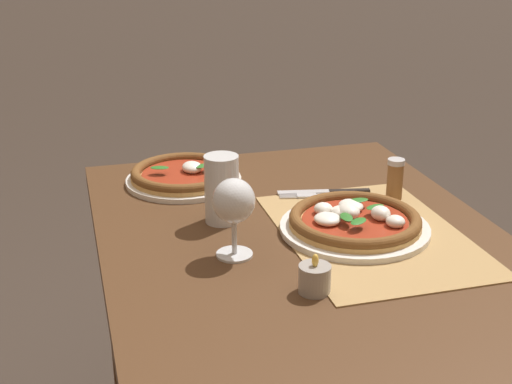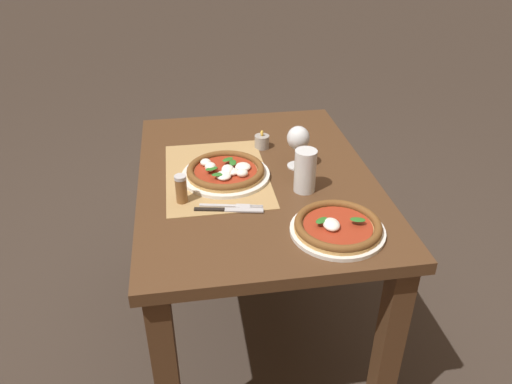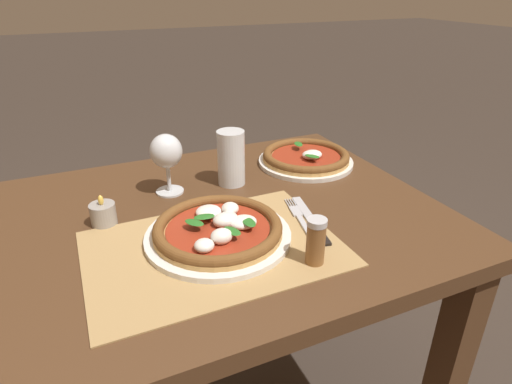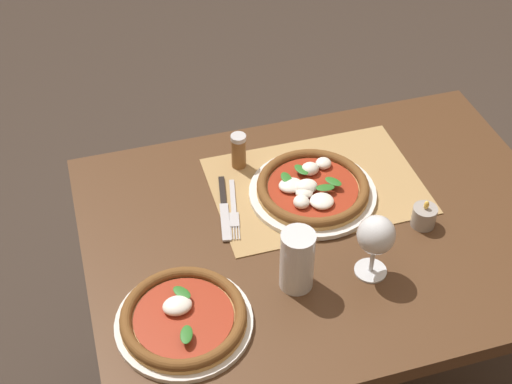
{
  "view_description": "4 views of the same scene",
  "coord_description": "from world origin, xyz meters",
  "px_view_note": "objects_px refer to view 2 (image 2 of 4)",
  "views": [
    {
      "loc": [
        -1.22,
        0.44,
        1.35
      ],
      "look_at": [
        0.18,
        0.05,
        0.78
      ],
      "focal_mm": 50.0,
      "sensor_mm": 36.0,
      "label": 1
    },
    {
      "loc": [
        1.5,
        -0.24,
        1.59
      ],
      "look_at": [
        0.19,
        -0.03,
        0.79
      ],
      "focal_mm": 35.0,
      "sensor_mm": 36.0,
      "label": 2
    },
    {
      "loc": [
        -0.24,
        -0.83,
        1.23
      ],
      "look_at": [
        0.12,
        -0.02,
        0.79
      ],
      "focal_mm": 30.0,
      "sensor_mm": 36.0,
      "label": 3
    },
    {
      "loc": [
        0.48,
        1.06,
        1.9
      ],
      "look_at": [
        0.15,
        -0.08,
        0.81
      ],
      "focal_mm": 50.0,
      "sensor_mm": 36.0,
      "label": 4
    }
  ],
  "objects_px": {
    "knife": "(229,210)",
    "votive_candle": "(262,142)",
    "wine_glass": "(298,140)",
    "pizza_near": "(226,172)",
    "pizza_far": "(338,227)",
    "fork": "(232,206)",
    "pepper_shaker": "(181,189)",
    "pint_glass": "(305,172)"
  },
  "relations": [
    {
      "from": "fork",
      "to": "pizza_far",
      "type": "bearing_deg",
      "value": 57.95
    },
    {
      "from": "pizza_near",
      "to": "votive_candle",
      "type": "height_order",
      "value": "votive_candle"
    },
    {
      "from": "wine_glass",
      "to": "pint_glass",
      "type": "relative_size",
      "value": 1.07
    },
    {
      "from": "pizza_far",
      "to": "pizza_near",
      "type": "bearing_deg",
      "value": -142.5
    },
    {
      "from": "wine_glass",
      "to": "knife",
      "type": "height_order",
      "value": "wine_glass"
    },
    {
      "from": "votive_candle",
      "to": "pint_glass",
      "type": "bearing_deg",
      "value": 14.26
    },
    {
      "from": "pizza_near",
      "to": "wine_glass",
      "type": "height_order",
      "value": "wine_glass"
    },
    {
      "from": "pizza_near",
      "to": "pepper_shaker",
      "type": "bearing_deg",
      "value": -48.53
    },
    {
      "from": "pizza_near",
      "to": "fork",
      "type": "distance_m",
      "value": 0.19
    },
    {
      "from": "pizza_near",
      "to": "pizza_far",
      "type": "height_order",
      "value": "pizza_near"
    },
    {
      "from": "pepper_shaker",
      "to": "wine_glass",
      "type": "bearing_deg",
      "value": 113.26
    },
    {
      "from": "pint_glass",
      "to": "pepper_shaker",
      "type": "relative_size",
      "value": 1.49
    },
    {
      "from": "pizza_near",
      "to": "votive_candle",
      "type": "bearing_deg",
      "value": 142.83
    },
    {
      "from": "knife",
      "to": "pepper_shaker",
      "type": "xyz_separation_m",
      "value": [
        -0.07,
        -0.14,
        0.04
      ]
    },
    {
      "from": "wine_glass",
      "to": "pepper_shaker",
      "type": "xyz_separation_m",
      "value": [
        0.18,
        -0.42,
        -0.06
      ]
    },
    {
      "from": "fork",
      "to": "votive_candle",
      "type": "bearing_deg",
      "value": 157.85
    },
    {
      "from": "pizza_near",
      "to": "pizza_far",
      "type": "distance_m",
      "value": 0.47
    },
    {
      "from": "pint_glass",
      "to": "pizza_far",
      "type": "bearing_deg",
      "value": 8.6
    },
    {
      "from": "pizza_far",
      "to": "knife",
      "type": "distance_m",
      "value": 0.34
    },
    {
      "from": "pizza_near",
      "to": "pepper_shaker",
      "type": "height_order",
      "value": "pepper_shaker"
    },
    {
      "from": "pizza_near",
      "to": "knife",
      "type": "bearing_deg",
      "value": -3.67
    },
    {
      "from": "wine_glass",
      "to": "fork",
      "type": "height_order",
      "value": "wine_glass"
    },
    {
      "from": "pizza_near",
      "to": "votive_candle",
      "type": "xyz_separation_m",
      "value": [
        -0.21,
        0.16,
        0.0
      ]
    },
    {
      "from": "pizza_near",
      "to": "votive_candle",
      "type": "relative_size",
      "value": 4.23
    },
    {
      "from": "pizza_far",
      "to": "pint_glass",
      "type": "height_order",
      "value": "pint_glass"
    },
    {
      "from": "pizza_near",
      "to": "wine_glass",
      "type": "xyz_separation_m",
      "value": [
        -0.04,
        0.26,
        0.08
      ]
    },
    {
      "from": "pizza_far",
      "to": "pepper_shaker",
      "type": "relative_size",
      "value": 2.86
    },
    {
      "from": "pizza_near",
      "to": "pint_glass",
      "type": "relative_size",
      "value": 2.1
    },
    {
      "from": "pizza_far",
      "to": "pint_glass",
      "type": "bearing_deg",
      "value": -171.4
    },
    {
      "from": "pepper_shaker",
      "to": "pizza_near",
      "type": "bearing_deg",
      "value": 131.47
    },
    {
      "from": "pizza_far",
      "to": "pint_glass",
      "type": "relative_size",
      "value": 1.91
    },
    {
      "from": "pizza_far",
      "to": "wine_glass",
      "type": "bearing_deg",
      "value": -176.68
    },
    {
      "from": "pizza_near",
      "to": "knife",
      "type": "height_order",
      "value": "pizza_near"
    },
    {
      "from": "pizza_near",
      "to": "pepper_shaker",
      "type": "relative_size",
      "value": 3.14
    },
    {
      "from": "pizza_near",
      "to": "pint_glass",
      "type": "distance_m",
      "value": 0.28
    },
    {
      "from": "knife",
      "to": "votive_candle",
      "type": "distance_m",
      "value": 0.46
    },
    {
      "from": "pizza_far",
      "to": "wine_glass",
      "type": "distance_m",
      "value": 0.42
    },
    {
      "from": "pint_glass",
      "to": "knife",
      "type": "bearing_deg",
      "value": -71.11
    },
    {
      "from": "pizza_near",
      "to": "votive_candle",
      "type": "distance_m",
      "value": 0.27
    },
    {
      "from": "knife",
      "to": "votive_candle",
      "type": "xyz_separation_m",
      "value": [
        -0.42,
        0.18,
        0.02
      ]
    },
    {
      "from": "votive_candle",
      "to": "pepper_shaker",
      "type": "distance_m",
      "value": 0.47
    },
    {
      "from": "wine_glass",
      "to": "votive_candle",
      "type": "bearing_deg",
      "value": -149.98
    }
  ]
}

